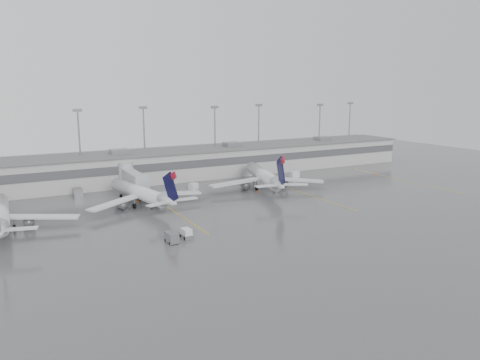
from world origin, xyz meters
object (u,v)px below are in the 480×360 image
jet_mid_left (142,193)px  baggage_tug (186,234)px  jet_mid_right (265,176)px  jet_far_left (0,215)px

jet_mid_left → baggage_tug: size_ratio=11.36×
jet_mid_left → jet_mid_right: (33.56, 2.49, 0.32)m
jet_mid_left → jet_far_left: bearing=179.8°
jet_far_left → jet_mid_right: size_ratio=0.93×
baggage_tug → jet_mid_left: bearing=88.7°
baggage_tug → jet_mid_right: bearing=37.6°
jet_mid_left → jet_mid_right: bearing=-7.0°
jet_far_left → jet_mid_left: 28.82m
jet_far_left → jet_mid_right: (61.84, 8.04, 0.32)m
jet_mid_right → baggage_tug: (-33.03, -27.87, -2.77)m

